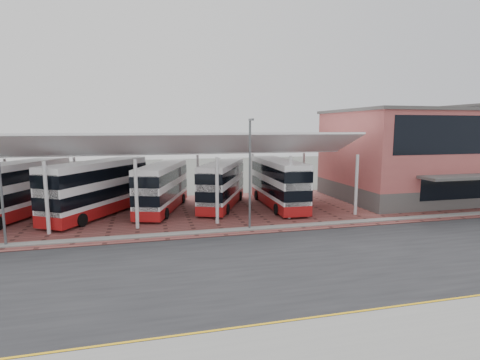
{
  "coord_description": "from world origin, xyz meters",
  "views": [
    {
      "loc": [
        -5.21,
        -19.44,
        7.48
      ],
      "look_at": [
        1.79,
        8.38,
        3.42
      ],
      "focal_mm": 28.0,
      "sensor_mm": 36.0,
      "label": 1
    }
  ],
  "objects_px": {
    "terminal": "(423,154)",
    "bus_5": "(278,183)",
    "bus_1": "(16,191)",
    "bus_4": "(222,185)",
    "bus_2": "(98,189)",
    "bus_3": "(162,188)"
  },
  "relations": [
    {
      "from": "bus_1",
      "to": "bus_3",
      "type": "bearing_deg",
      "value": 23.2
    },
    {
      "from": "terminal",
      "to": "bus_5",
      "type": "relative_size",
      "value": 1.71
    },
    {
      "from": "bus_4",
      "to": "bus_2",
      "type": "bearing_deg",
      "value": -151.32
    },
    {
      "from": "bus_4",
      "to": "bus_5",
      "type": "bearing_deg",
      "value": 11.03
    },
    {
      "from": "bus_1",
      "to": "bus_5",
      "type": "height_order",
      "value": "bus_1"
    },
    {
      "from": "terminal",
      "to": "bus_1",
      "type": "bearing_deg",
      "value": 179.66
    },
    {
      "from": "bus_1",
      "to": "bus_3",
      "type": "relative_size",
      "value": 1.09
    },
    {
      "from": "bus_2",
      "to": "bus_3",
      "type": "relative_size",
      "value": 1.05
    },
    {
      "from": "bus_1",
      "to": "bus_4",
      "type": "distance_m",
      "value": 17.24
    },
    {
      "from": "bus_4",
      "to": "bus_1",
      "type": "bearing_deg",
      "value": -154.7
    },
    {
      "from": "bus_2",
      "to": "bus_5",
      "type": "distance_m",
      "value": 16.05
    },
    {
      "from": "bus_3",
      "to": "bus_5",
      "type": "distance_m",
      "value": 10.7
    },
    {
      "from": "bus_3",
      "to": "bus_5",
      "type": "bearing_deg",
      "value": 13.08
    },
    {
      "from": "terminal",
      "to": "bus_5",
      "type": "height_order",
      "value": "terminal"
    },
    {
      "from": "terminal",
      "to": "bus_2",
      "type": "height_order",
      "value": "terminal"
    },
    {
      "from": "bus_1",
      "to": "bus_4",
      "type": "xyz_separation_m",
      "value": [
        17.24,
        0.39,
        -0.21
      ]
    },
    {
      "from": "terminal",
      "to": "bus_3",
      "type": "bearing_deg",
      "value": 179.34
    },
    {
      "from": "bus_2",
      "to": "bus_5",
      "type": "relative_size",
      "value": 1.01
    },
    {
      "from": "bus_1",
      "to": "bus_5",
      "type": "bearing_deg",
      "value": 20.78
    },
    {
      "from": "bus_3",
      "to": "terminal",
      "type": "bearing_deg",
      "value": 17.11
    },
    {
      "from": "bus_1",
      "to": "bus_2",
      "type": "height_order",
      "value": "same"
    },
    {
      "from": "bus_4",
      "to": "bus_5",
      "type": "relative_size",
      "value": 0.95
    }
  ]
}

